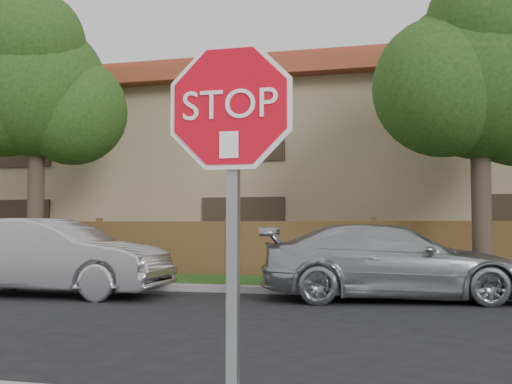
# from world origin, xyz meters

# --- Properties ---
(far_curb) EXTENTS (70.00, 0.30, 0.15)m
(far_curb) POSITION_xyz_m (0.00, 8.15, 0.07)
(far_curb) COLOR gray
(far_curb) RESTS_ON ground
(grass_strip) EXTENTS (70.00, 3.00, 0.12)m
(grass_strip) POSITION_xyz_m (0.00, 9.80, 0.06)
(grass_strip) COLOR #1E4714
(grass_strip) RESTS_ON ground
(fence) EXTENTS (70.00, 0.12, 1.60)m
(fence) POSITION_xyz_m (0.00, 11.40, 0.80)
(fence) COLOR brown
(fence) RESTS_ON ground
(apartment_building) EXTENTS (35.20, 9.20, 7.20)m
(apartment_building) POSITION_xyz_m (0.00, 17.00, 3.53)
(apartment_building) COLOR tan
(apartment_building) RESTS_ON ground
(tree_left) EXTENTS (4.80, 3.90, 7.78)m
(tree_left) POSITION_xyz_m (-8.98, 9.57, 5.22)
(tree_left) COLOR #382B21
(tree_left) RESTS_ON ground
(tree_mid) EXTENTS (4.80, 3.90, 7.35)m
(tree_mid) POSITION_xyz_m (2.52, 9.57, 4.87)
(tree_mid) COLOR #382B21
(tree_mid) RESTS_ON ground
(stop_sign) EXTENTS (1.01, 0.13, 2.55)m
(stop_sign) POSITION_xyz_m (-0.14, -1.48, 1.83)
(stop_sign) COLOR gray
(stop_sign) RESTS_ON sidewalk_near
(sedan_left) EXTENTS (4.98, 1.85, 1.63)m
(sedan_left) POSITION_xyz_m (-6.44, 6.60, 0.81)
(sedan_left) COLOR #A7A6AB
(sedan_left) RESTS_ON ground
(sedan_right) EXTENTS (5.49, 2.97, 1.51)m
(sedan_right) POSITION_xyz_m (0.53, 7.60, 0.76)
(sedan_right) COLOR #A5A8AD
(sedan_right) RESTS_ON ground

